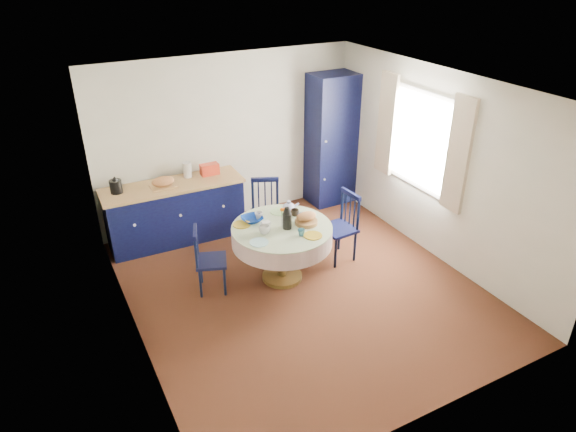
% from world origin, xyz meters
% --- Properties ---
extents(floor, '(4.50, 4.50, 0.00)m').
position_xyz_m(floor, '(0.00, 0.00, 0.00)').
color(floor, black).
rests_on(floor, ground).
extents(ceiling, '(4.50, 4.50, 0.00)m').
position_xyz_m(ceiling, '(0.00, 0.00, 2.50)').
color(ceiling, white).
rests_on(ceiling, wall_back).
extents(wall_back, '(4.00, 0.02, 2.50)m').
position_xyz_m(wall_back, '(0.00, 2.25, 1.25)').
color(wall_back, beige).
rests_on(wall_back, floor).
extents(wall_left, '(0.02, 4.50, 2.50)m').
position_xyz_m(wall_left, '(-2.00, 0.00, 1.25)').
color(wall_left, beige).
rests_on(wall_left, floor).
extents(wall_right, '(0.02, 4.50, 2.50)m').
position_xyz_m(wall_right, '(2.00, 0.00, 1.25)').
color(wall_right, beige).
rests_on(wall_right, floor).
extents(window, '(0.10, 1.74, 1.45)m').
position_xyz_m(window, '(1.95, 0.30, 1.52)').
color(window, white).
rests_on(window, wall_right).
extents(kitchen_counter, '(1.96, 0.65, 1.11)m').
position_xyz_m(kitchen_counter, '(-1.00, 1.90, 0.45)').
color(kitchen_counter, black).
rests_on(kitchen_counter, floor).
extents(pantry_cabinet, '(0.74, 0.55, 2.10)m').
position_xyz_m(pantry_cabinet, '(1.66, 2.00, 1.05)').
color(pantry_cabinet, black).
rests_on(pantry_cabinet, floor).
extents(dining_table, '(1.24, 1.24, 1.03)m').
position_xyz_m(dining_table, '(-0.11, 0.30, 0.63)').
color(dining_table, brown).
rests_on(dining_table, floor).
extents(chair_left, '(0.47, 0.48, 0.85)m').
position_xyz_m(chair_left, '(-1.02, 0.51, 0.43)').
color(chair_left, black).
rests_on(chair_left, floor).
extents(chair_far, '(0.55, 0.54, 0.95)m').
position_xyz_m(chair_far, '(0.09, 1.20, 0.48)').
color(chair_far, black).
rests_on(chair_far, floor).
extents(chair_right, '(0.43, 0.45, 0.95)m').
position_xyz_m(chair_right, '(0.81, 0.38, 0.48)').
color(chair_right, black).
rests_on(chair_right, floor).
extents(mug_a, '(0.14, 0.14, 0.11)m').
position_xyz_m(mug_a, '(-0.38, 0.25, 0.80)').
color(mug_a, silver).
rests_on(mug_a, dining_table).
extents(mug_b, '(0.09, 0.09, 0.08)m').
position_xyz_m(mug_b, '(-0.01, 0.01, 0.79)').
color(mug_b, '#346878').
rests_on(mug_b, dining_table).
extents(mug_c, '(0.11, 0.11, 0.09)m').
position_xyz_m(mug_c, '(0.16, 0.48, 0.79)').
color(mug_c, black).
rests_on(mug_c, dining_table).
extents(mug_d, '(0.11, 0.11, 0.10)m').
position_xyz_m(mug_d, '(-0.28, 0.61, 0.80)').
color(mug_d, silver).
rests_on(mug_d, dining_table).
extents(cobalt_bowl, '(0.27, 0.27, 0.07)m').
position_xyz_m(cobalt_bowl, '(-0.38, 0.59, 0.78)').
color(cobalt_bowl, navy).
rests_on(cobalt_bowl, dining_table).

